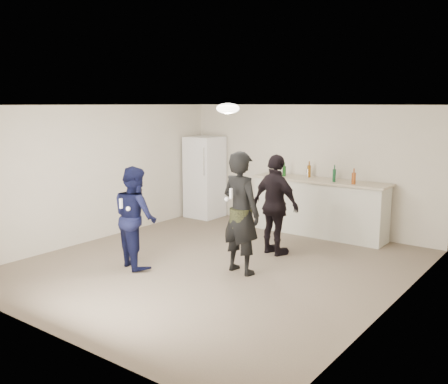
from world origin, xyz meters
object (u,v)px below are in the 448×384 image
Objects in this scene: man at (135,217)px; spectator at (276,205)px; counter at (319,208)px; woman at (241,213)px; fridge at (205,177)px; shaker at (308,173)px.

man is 0.93× the size of spectator.
woman reaches higher than counter.
woman is 1.11m from spectator.
shaker is at bearing 4.56° from fridge.
spectator reaches higher than counter.
shaker is 0.09× the size of woman.
woman is (2.82, -2.64, 0.02)m from fridge.
spectator is (-0.03, -1.60, 0.32)m from counter.
counter is 1.64× the size of man.
man is at bearing -68.37° from fridge.
woman is at bearing -89.27° from counter.
counter is 1.63m from spectator.
fridge is at bearing -48.44° from man.
man is at bearing 67.34° from spectator.
shaker is at bearing -87.54° from man.
man is at bearing -112.72° from counter.
fridge is at bearing -34.76° from woman.
woman is (0.03, -2.71, 0.40)m from counter.
spectator is at bearing -107.56° from man.
fridge reaches higher than man.
man is at bearing 34.93° from woman.
fridge is at bearing -175.44° from shaker.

